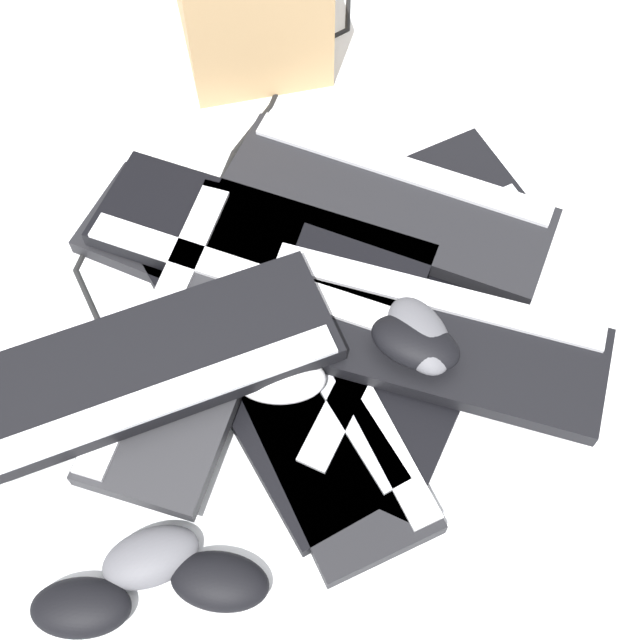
{
  "coord_description": "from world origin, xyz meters",
  "views": [
    {
      "loc": [
        0.17,
        0.54,
        1.01
      ],
      "look_at": [
        -0.01,
        0.03,
        0.04
      ],
      "focal_mm": 50.0,
      "sensor_mm": 36.0,
      "label": 1
    }
  ],
  "objects_px": {
    "mouse_2": "(415,343)",
    "mouse_1": "(81,608)",
    "keyboard_4": "(243,258)",
    "keyboard_5": "(259,247)",
    "keyboard_7": "(388,204)",
    "keyboard_2": "(420,345)",
    "keyboard_6": "(199,337)",
    "mouse_3": "(220,581)",
    "mouse_5": "(151,557)",
    "keyboard_3": "(367,229)",
    "keyboard_0": "(272,370)",
    "mouse_4": "(419,336)",
    "mouse_0": "(280,379)",
    "keyboard_8": "(426,337)",
    "keyboard_9": "(150,366)",
    "keyboard_1": "(308,394)"
  },
  "relations": [
    {
      "from": "keyboard_1",
      "to": "mouse_0",
      "type": "height_order",
      "value": "mouse_0"
    },
    {
      "from": "keyboard_9",
      "to": "mouse_3",
      "type": "height_order",
      "value": "keyboard_9"
    },
    {
      "from": "keyboard_7",
      "to": "mouse_4",
      "type": "distance_m",
      "value": 0.22
    },
    {
      "from": "keyboard_5",
      "to": "keyboard_7",
      "type": "xyz_separation_m",
      "value": [
        -0.18,
        -0.01,
        0.0
      ]
    },
    {
      "from": "keyboard_6",
      "to": "mouse_5",
      "type": "relative_size",
      "value": 4.03
    },
    {
      "from": "keyboard_2",
      "to": "keyboard_5",
      "type": "height_order",
      "value": "keyboard_5"
    },
    {
      "from": "keyboard_4",
      "to": "keyboard_6",
      "type": "distance_m",
      "value": 0.15
    },
    {
      "from": "keyboard_3",
      "to": "keyboard_4",
      "type": "height_order",
      "value": "same"
    },
    {
      "from": "keyboard_3",
      "to": "mouse_2",
      "type": "height_order",
      "value": "mouse_2"
    },
    {
      "from": "keyboard_6",
      "to": "keyboard_1",
      "type": "bearing_deg",
      "value": 135.44
    },
    {
      "from": "keyboard_0",
      "to": "keyboard_4",
      "type": "bearing_deg",
      "value": -94.74
    },
    {
      "from": "keyboard_2",
      "to": "keyboard_6",
      "type": "bearing_deg",
      "value": -18.57
    },
    {
      "from": "keyboard_5",
      "to": "mouse_1",
      "type": "xyz_separation_m",
      "value": [
        0.32,
        0.37,
        -0.02
      ]
    },
    {
      "from": "keyboard_0",
      "to": "mouse_1",
      "type": "distance_m",
      "value": 0.35
    },
    {
      "from": "keyboard_1",
      "to": "keyboard_5",
      "type": "distance_m",
      "value": 0.21
    },
    {
      "from": "mouse_2",
      "to": "mouse_5",
      "type": "relative_size",
      "value": 1.0
    },
    {
      "from": "keyboard_5",
      "to": "mouse_2",
      "type": "relative_size",
      "value": 3.93
    },
    {
      "from": "mouse_3",
      "to": "keyboard_5",
      "type": "bearing_deg",
      "value": 94.26
    },
    {
      "from": "keyboard_2",
      "to": "mouse_1",
      "type": "xyz_separation_m",
      "value": [
        0.47,
        0.18,
        0.01
      ]
    },
    {
      "from": "keyboard_8",
      "to": "mouse_0",
      "type": "bearing_deg",
      "value": -1.17
    },
    {
      "from": "keyboard_4",
      "to": "mouse_5",
      "type": "height_order",
      "value": "mouse_5"
    },
    {
      "from": "keyboard_1",
      "to": "keyboard_2",
      "type": "xyz_separation_m",
      "value": [
        -0.16,
        -0.02,
        0.0
      ]
    },
    {
      "from": "keyboard_0",
      "to": "keyboard_6",
      "type": "distance_m",
      "value": 0.1
    },
    {
      "from": "mouse_5",
      "to": "keyboard_4",
      "type": "bearing_deg",
      "value": 57.93
    },
    {
      "from": "keyboard_0",
      "to": "mouse_5",
      "type": "bearing_deg",
      "value": 41.82
    },
    {
      "from": "mouse_4",
      "to": "keyboard_5",
      "type": "bearing_deg",
      "value": -151.09
    },
    {
      "from": "mouse_0",
      "to": "mouse_2",
      "type": "xyz_separation_m",
      "value": [
        -0.16,
        0.02,
        0.03
      ]
    },
    {
      "from": "keyboard_9",
      "to": "keyboard_6",
      "type": "bearing_deg",
      "value": -152.1
    },
    {
      "from": "keyboard_5",
      "to": "keyboard_7",
      "type": "height_order",
      "value": "same"
    },
    {
      "from": "keyboard_1",
      "to": "mouse_5",
      "type": "height_order",
      "value": "mouse_5"
    },
    {
      "from": "keyboard_0",
      "to": "keyboard_5",
      "type": "bearing_deg",
      "value": -102.68
    },
    {
      "from": "keyboard_0",
      "to": "keyboard_4",
      "type": "relative_size",
      "value": 1.09
    },
    {
      "from": "mouse_0",
      "to": "mouse_4",
      "type": "height_order",
      "value": "mouse_4"
    },
    {
      "from": "keyboard_2",
      "to": "keyboard_6",
      "type": "distance_m",
      "value": 0.28
    },
    {
      "from": "keyboard_5",
      "to": "mouse_3",
      "type": "bearing_deg",
      "value": 66.43
    },
    {
      "from": "mouse_2",
      "to": "mouse_1",
      "type": "bearing_deg",
      "value": -117.56
    },
    {
      "from": "mouse_3",
      "to": "mouse_2",
      "type": "bearing_deg",
      "value": 58.19
    },
    {
      "from": "mouse_1",
      "to": "mouse_2",
      "type": "bearing_deg",
      "value": 37.38
    },
    {
      "from": "keyboard_9",
      "to": "mouse_0",
      "type": "height_order",
      "value": "keyboard_9"
    },
    {
      "from": "keyboard_6",
      "to": "mouse_2",
      "type": "distance_m",
      "value": 0.27
    },
    {
      "from": "mouse_1",
      "to": "mouse_3",
      "type": "bearing_deg",
      "value": 9.89
    },
    {
      "from": "keyboard_9",
      "to": "keyboard_7",
      "type": "bearing_deg",
      "value": -157.91
    },
    {
      "from": "keyboard_6",
      "to": "mouse_1",
      "type": "height_order",
      "value": "keyboard_6"
    },
    {
      "from": "mouse_2",
      "to": "mouse_3",
      "type": "distance_m",
      "value": 0.35
    },
    {
      "from": "keyboard_7",
      "to": "mouse_1",
      "type": "distance_m",
      "value": 0.63
    },
    {
      "from": "keyboard_6",
      "to": "mouse_2",
      "type": "height_order",
      "value": "mouse_2"
    },
    {
      "from": "keyboard_8",
      "to": "mouse_1",
      "type": "height_order",
      "value": "keyboard_8"
    },
    {
      "from": "keyboard_4",
      "to": "mouse_2",
      "type": "relative_size",
      "value": 3.84
    },
    {
      "from": "keyboard_4",
      "to": "keyboard_5",
      "type": "relative_size",
      "value": 0.98
    },
    {
      "from": "keyboard_3",
      "to": "keyboard_0",
      "type": "bearing_deg",
      "value": 40.43
    }
  ]
}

